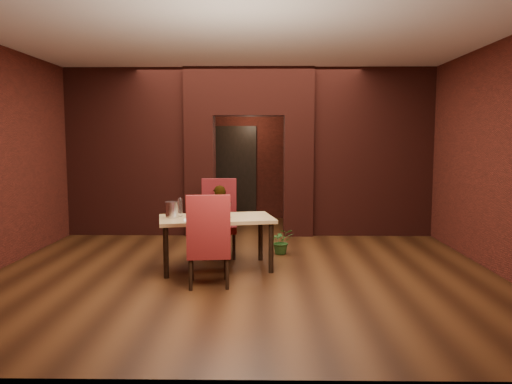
# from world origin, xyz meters

# --- Properties ---
(floor) EXTENTS (8.00, 8.00, 0.00)m
(floor) POSITION_xyz_m (0.00, 0.00, 0.00)
(floor) COLOR #422310
(floor) RESTS_ON ground
(ceiling) EXTENTS (7.00, 8.00, 0.04)m
(ceiling) POSITION_xyz_m (0.00, 0.00, 3.20)
(ceiling) COLOR silver
(ceiling) RESTS_ON ground
(wall_back) EXTENTS (7.00, 0.04, 3.20)m
(wall_back) POSITION_xyz_m (0.00, 4.00, 1.60)
(wall_back) COLOR maroon
(wall_back) RESTS_ON ground
(wall_front) EXTENTS (7.00, 0.04, 3.20)m
(wall_front) POSITION_xyz_m (0.00, -4.00, 1.60)
(wall_front) COLOR maroon
(wall_front) RESTS_ON ground
(wall_left) EXTENTS (0.04, 8.00, 3.20)m
(wall_left) POSITION_xyz_m (-3.50, 0.00, 1.60)
(wall_left) COLOR maroon
(wall_left) RESTS_ON ground
(wall_right) EXTENTS (0.04, 8.00, 3.20)m
(wall_right) POSITION_xyz_m (3.50, 0.00, 1.60)
(wall_right) COLOR maroon
(wall_right) RESTS_ON ground
(pillar_left) EXTENTS (0.55, 0.55, 2.30)m
(pillar_left) POSITION_xyz_m (-0.95, 2.00, 1.15)
(pillar_left) COLOR maroon
(pillar_left) RESTS_ON ground
(pillar_right) EXTENTS (0.55, 0.55, 2.30)m
(pillar_right) POSITION_xyz_m (0.95, 2.00, 1.15)
(pillar_right) COLOR maroon
(pillar_right) RESTS_ON ground
(lintel) EXTENTS (2.45, 0.55, 0.90)m
(lintel) POSITION_xyz_m (0.00, 2.00, 2.75)
(lintel) COLOR maroon
(lintel) RESTS_ON ground
(wing_wall_left) EXTENTS (2.28, 0.35, 3.20)m
(wing_wall_left) POSITION_xyz_m (-2.36, 2.00, 1.60)
(wing_wall_left) COLOR maroon
(wing_wall_left) RESTS_ON ground
(wing_wall_right) EXTENTS (2.28, 0.35, 3.20)m
(wing_wall_right) POSITION_xyz_m (2.36, 2.00, 1.60)
(wing_wall_right) COLOR maroon
(wing_wall_right) RESTS_ON ground
(vent_panel) EXTENTS (0.40, 0.03, 0.50)m
(vent_panel) POSITION_xyz_m (-0.95, 1.71, 0.55)
(vent_panel) COLOR #974F2B
(vent_panel) RESTS_ON ground
(rear_door) EXTENTS (0.90, 0.08, 2.10)m
(rear_door) POSITION_xyz_m (-0.40, 3.94, 1.05)
(rear_door) COLOR black
(rear_door) RESTS_ON ground
(rear_door_frame) EXTENTS (1.02, 0.04, 2.22)m
(rear_door_frame) POSITION_xyz_m (-0.40, 3.90, 1.05)
(rear_door_frame) COLOR black
(rear_door_frame) RESTS_ON ground
(dining_table) EXTENTS (1.74, 1.20, 0.75)m
(dining_table) POSITION_xyz_m (-0.39, -0.66, 0.37)
(dining_table) COLOR tan
(dining_table) RESTS_ON ground
(chair_far) EXTENTS (0.59, 0.59, 1.22)m
(chair_far) POSITION_xyz_m (-0.42, 0.09, 0.61)
(chair_far) COLOR maroon
(chair_far) RESTS_ON ground
(chair_near) EXTENTS (0.59, 0.59, 1.18)m
(chair_near) POSITION_xyz_m (-0.42, -1.47, 0.59)
(chair_near) COLOR maroon
(chair_near) RESTS_ON ground
(person_seated) EXTENTS (0.43, 0.29, 1.14)m
(person_seated) POSITION_xyz_m (-0.41, 0.04, 0.57)
(person_seated) COLOR white
(person_seated) RESTS_ON ground
(wine_glass_a) EXTENTS (0.09, 0.09, 0.23)m
(wine_glass_a) POSITION_xyz_m (-0.56, -0.61, 0.86)
(wine_glass_a) COLOR white
(wine_glass_a) RESTS_ON dining_table
(wine_glass_b) EXTENTS (0.09, 0.09, 0.22)m
(wine_glass_b) POSITION_xyz_m (-0.36, -0.63, 0.86)
(wine_glass_b) COLOR white
(wine_glass_b) RESTS_ON dining_table
(wine_glass_c) EXTENTS (0.09, 0.09, 0.22)m
(wine_glass_c) POSITION_xyz_m (-0.22, -0.71, 0.86)
(wine_glass_c) COLOR white
(wine_glass_c) RESTS_ON dining_table
(tasting_sheet) EXTENTS (0.37, 0.30, 0.00)m
(tasting_sheet) POSITION_xyz_m (-0.65, -0.92, 0.75)
(tasting_sheet) COLOR white
(tasting_sheet) RESTS_ON dining_table
(wine_bucket) EXTENTS (0.19, 0.19, 0.23)m
(wine_bucket) POSITION_xyz_m (-1.01, -0.72, 0.86)
(wine_bucket) COLOR silver
(wine_bucket) RESTS_ON dining_table
(water_bottle) EXTENTS (0.06, 0.06, 0.27)m
(water_bottle) POSITION_xyz_m (-0.92, -0.58, 0.88)
(water_bottle) COLOR white
(water_bottle) RESTS_ON dining_table
(potted_plant) EXTENTS (0.41, 0.37, 0.41)m
(potted_plant) POSITION_xyz_m (0.57, 0.28, 0.21)
(potted_plant) COLOR #306526
(potted_plant) RESTS_ON ground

